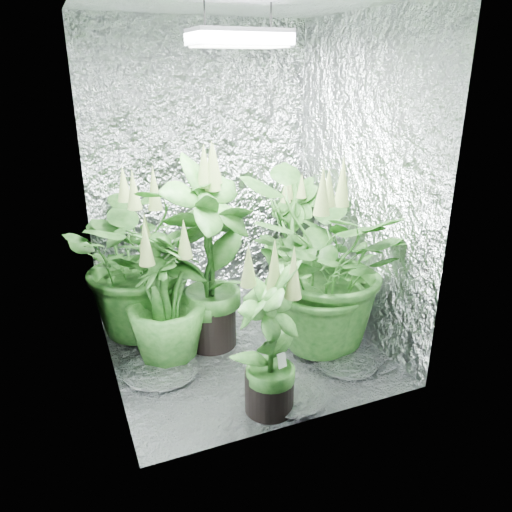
{
  "coord_description": "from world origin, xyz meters",
  "views": [
    {
      "loc": [
        -0.99,
        -2.62,
        1.69
      ],
      "look_at": [
        0.1,
        0.0,
        0.61
      ],
      "focal_mm": 35.0,
      "sensor_mm": 36.0,
      "label": 1
    }
  ],
  "objects": [
    {
      "name": "plant_b",
      "position": [
        -0.17,
        0.11,
        0.6
      ],
      "size": [
        0.85,
        0.85,
        1.29
      ],
      "rotation": [
        0.0,
        0.0,
        0.53
      ],
      "color": "black",
      "rests_on": "ground"
    },
    {
      "name": "ground",
      "position": [
        0.0,
        0.0,
        0.0
      ],
      "size": [
        1.6,
        1.6,
        0.0
      ],
      "primitive_type": "plane",
      "color": "silver",
      "rests_on": "ground"
    },
    {
      "name": "plant_c",
      "position": [
        0.61,
        0.6,
        0.46
      ],
      "size": [
        0.6,
        0.6,
        0.99
      ],
      "rotation": [
        0.0,
        0.0,
        1.34
      ],
      "color": "black",
      "rests_on": "ground"
    },
    {
      "name": "plant_d",
      "position": [
        -0.48,
        0.02,
        0.42
      ],
      "size": [
        0.65,
        0.65,
        0.93
      ],
      "rotation": [
        0.0,
        0.0,
        2.12
      ],
      "color": "black",
      "rests_on": "ground"
    },
    {
      "name": "plant_a",
      "position": [
        -0.54,
        0.43,
        0.54
      ],
      "size": [
        1.03,
        1.03,
        1.13
      ],
      "rotation": [
        0.0,
        0.0,
        0.11
      ],
      "color": "black",
      "rests_on": "ground"
    },
    {
      "name": "plant_f",
      "position": [
        -0.09,
        -0.64,
        0.41
      ],
      "size": [
        0.57,
        0.57,
        0.91
      ],
      "rotation": [
        0.0,
        0.0,
        4.31
      ],
      "color": "black",
      "rests_on": "ground"
    },
    {
      "name": "grow_lamp",
      "position": [
        0.0,
        0.0,
        1.83
      ],
      "size": [
        0.5,
        0.3,
        0.22
      ],
      "color": "gray",
      "rests_on": "ceiling"
    },
    {
      "name": "plant_e",
      "position": [
        0.47,
        -0.22,
        0.57
      ],
      "size": [
        1.31,
        1.31,
        1.2
      ],
      "rotation": [
        0.0,
        0.0,
        3.57
      ],
      "color": "black",
      "rests_on": "ground"
    },
    {
      "name": "walls",
      "position": [
        0.0,
        0.0,
        1.0
      ],
      "size": [
        1.62,
        1.62,
        2.0
      ],
      "color": "silver",
      "rests_on": "ground"
    },
    {
      "name": "circulation_fan",
      "position": [
        0.61,
        0.12,
        0.15
      ],
      "size": [
        0.18,
        0.29,
        0.35
      ],
      "rotation": [
        0.0,
        0.0,
        0.37
      ],
      "color": "black",
      "rests_on": "ground"
    },
    {
      "name": "ceiling",
      "position": [
        0.0,
        0.0,
        2.0
      ],
      "size": [
        1.6,
        1.6,
        0.01
      ],
      "primitive_type": "cube",
      "color": "silver",
      "rests_on": "walls"
    },
    {
      "name": "plant_label",
      "position": [
        -0.04,
        -0.67,
        0.3
      ],
      "size": [
        0.05,
        0.03,
        0.08
      ],
      "primitive_type": "cube",
      "rotation": [
        -0.21,
        0.0,
        0.24
      ],
      "color": "white",
      "rests_on": "plant_f"
    }
  ]
}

